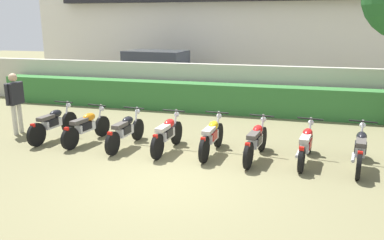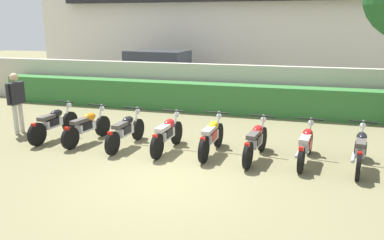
{
  "view_description": "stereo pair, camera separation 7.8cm",
  "coord_description": "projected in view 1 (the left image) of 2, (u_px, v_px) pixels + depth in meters",
  "views": [
    {
      "loc": [
        2.46,
        -7.03,
        3.15
      ],
      "look_at": [
        0.0,
        2.01,
        0.75
      ],
      "focal_mm": 35.84,
      "sensor_mm": 36.0,
      "label": 1
    },
    {
      "loc": [
        2.54,
        -7.01,
        3.15
      ],
      "look_at": [
        0.0,
        2.01,
        0.75
      ],
      "focal_mm": 35.84,
      "sensor_mm": 36.0,
      "label": 2
    }
  ],
  "objects": [
    {
      "name": "motorcycle_in_row_1",
      "position": [
        86.0,
        127.0,
        10.21
      ],
      "size": [
        0.62,
        1.88,
        0.95
      ],
      "rotation": [
        0.0,
        0.0,
        1.4
      ],
      "color": "black",
      "rests_on": "ground"
    },
    {
      "name": "motorcycle_in_row_7",
      "position": [
        360.0,
        149.0,
        8.4
      ],
      "size": [
        0.62,
        1.96,
        0.97
      ],
      "rotation": [
        0.0,
        0.0,
        1.41
      ],
      "color": "black",
      "rests_on": "ground"
    },
    {
      "name": "motorcycle_in_row_2",
      "position": [
        125.0,
        131.0,
        9.84
      ],
      "size": [
        0.6,
        1.92,
        0.95
      ],
      "rotation": [
        0.0,
        0.0,
        1.5
      ],
      "color": "black",
      "rests_on": "ground"
    },
    {
      "name": "ground",
      "position": [
        167.0,
        178.0,
        7.98
      ],
      "size": [
        60.0,
        60.0,
        0.0
      ],
      "primitive_type": "plane",
      "color": "olive"
    },
    {
      "name": "motorcycle_in_row_4",
      "position": [
        212.0,
        136.0,
        9.3
      ],
      "size": [
        0.6,
        1.86,
        0.97
      ],
      "rotation": [
        0.0,
        0.0,
        1.5
      ],
      "color": "black",
      "rests_on": "ground"
    },
    {
      "name": "parked_car",
      "position": [
        159.0,
        72.0,
        17.54
      ],
      "size": [
        4.66,
        2.42,
        1.89
      ],
      "rotation": [
        0.0,
        0.0,
        -0.1
      ],
      "color": "silver",
      "rests_on": "ground"
    },
    {
      "name": "hedge_row",
      "position": [
        223.0,
        99.0,
        13.58
      ],
      "size": [
        17.58,
        0.7,
        1.03
      ],
      "primitive_type": "cube",
      "color": "#337033",
      "rests_on": "ground"
    },
    {
      "name": "motorcycle_in_row_3",
      "position": [
        167.0,
        134.0,
        9.52
      ],
      "size": [
        0.6,
        1.84,
        0.97
      ],
      "rotation": [
        0.0,
        0.0,
        1.5
      ],
      "color": "black",
      "rests_on": "ground"
    },
    {
      "name": "inspector_person",
      "position": [
        15.0,
        98.0,
        10.9
      ],
      "size": [
        0.24,
        0.7,
        1.76
      ],
      "color": "beige",
      "rests_on": "ground"
    },
    {
      "name": "compound_wall",
      "position": [
        226.0,
        87.0,
        14.16
      ],
      "size": [
        21.97,
        0.3,
        1.65
      ],
      "primitive_type": "cube",
      "color": "#BCB7A8",
      "rests_on": "ground"
    },
    {
      "name": "motorcycle_in_row_0",
      "position": [
        53.0,
        123.0,
        10.51
      ],
      "size": [
        0.6,
        1.97,
        0.97
      ],
      "rotation": [
        0.0,
        0.0,
        1.49
      ],
      "color": "black",
      "rests_on": "ground"
    },
    {
      "name": "motorcycle_in_row_5",
      "position": [
        256.0,
        141.0,
        8.96
      ],
      "size": [
        0.6,
        1.95,
        0.97
      ],
      "rotation": [
        0.0,
        0.0,
        1.43
      ],
      "color": "black",
      "rests_on": "ground"
    },
    {
      "name": "building",
      "position": [
        255.0,
        5.0,
        21.13
      ],
      "size": [
        23.13,
        6.5,
        8.1
      ],
      "color": "silver",
      "rests_on": "ground"
    },
    {
      "name": "motorcycle_in_row_6",
      "position": [
        306.0,
        144.0,
        8.76
      ],
      "size": [
        0.6,
        1.89,
        0.94
      ],
      "rotation": [
        0.0,
        0.0,
        1.43
      ],
      "color": "black",
      "rests_on": "ground"
    }
  ]
}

